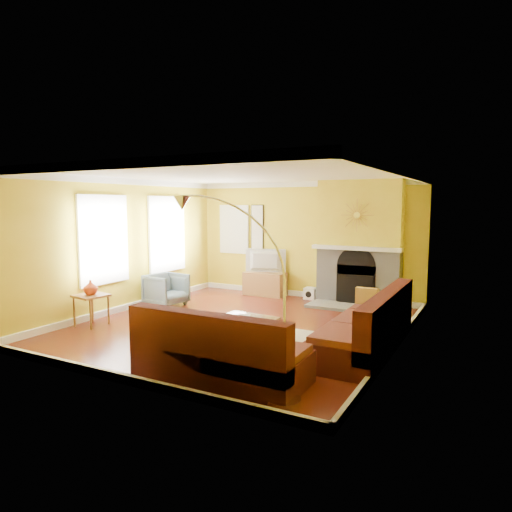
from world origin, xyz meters
The scene contains 27 objects.
floor centered at (0.00, 0.00, -0.01)m, with size 5.50×6.00×0.02m, color maroon.
ceiling centered at (0.00, 0.00, 2.71)m, with size 5.50×6.00×0.02m, color white.
wall_back centered at (0.00, 3.01, 1.35)m, with size 5.50×0.02×2.70m, color gold.
wall_front centered at (0.00, -3.01, 1.35)m, with size 5.50×0.02×2.70m, color gold.
wall_left centered at (-2.76, 0.00, 1.35)m, with size 0.02×6.00×2.70m, color gold.
wall_right centered at (2.76, 0.00, 1.35)m, with size 0.02×6.00×2.70m, color gold.
baseboard centered at (0.00, 0.00, 0.06)m, with size 5.50×6.00×0.12m, color white, non-canonical shape.
crown_molding centered at (0.00, 0.00, 2.64)m, with size 5.50×6.00×0.12m, color white, non-canonical shape.
window_left_near centered at (-2.72, 1.30, 1.50)m, with size 0.06×1.22×1.72m, color white.
window_left_far centered at (-2.72, -0.60, 1.50)m, with size 0.06×1.22×1.72m, color white.
window_back centered at (-1.90, 2.96, 1.55)m, with size 0.82×0.06×1.22m, color white.
wall_art centered at (-1.25, 2.97, 1.60)m, with size 0.34×0.04×1.14m, color white.
fireplace centered at (1.35, 2.80, 1.35)m, with size 1.80×0.40×2.70m, color gray, non-canonical shape.
mantel centered at (1.35, 2.56, 1.25)m, with size 1.92×0.22×0.08m, color white.
hearth centered at (1.35, 2.25, 0.03)m, with size 1.80×0.70×0.06m, color gray.
sunburst centered at (1.35, 2.57, 1.95)m, with size 0.70×0.04×0.70m, color olive, non-canonical shape.
rug centered at (0.52, -0.65, 0.01)m, with size 2.40×1.80×0.02m, color beige.
sectional_sofa centered at (1.33, -0.77, 0.45)m, with size 2.83×3.86×0.90m, color #441616, non-canonical shape.
coffee_table centered at (0.48, -0.81, 0.18)m, with size 0.93×0.93×0.37m, color white, non-canonical shape.
media_console centered at (-0.89, 2.69, 0.28)m, with size 1.01×0.45×0.55m, color olive.
tv centered at (-0.89, 2.69, 0.83)m, with size 0.97×0.13×0.56m, color black.
subwoofer centered at (0.25, 2.78, 0.13)m, with size 0.27×0.27×0.27m, color white.
armchair centered at (-2.24, 0.67, 0.35)m, with size 0.74×0.76×0.69m, color slate.
side_table centered at (-2.39, -1.24, 0.28)m, with size 0.51×0.51×0.57m, color olive, non-canonical shape.
vase centered at (-2.39, -1.24, 0.70)m, with size 0.25×0.25×0.27m, color red.
book centered at (0.34, -0.71, 0.38)m, with size 0.20×0.26×0.03m, color white.
arc_lamp centered at (1.42, -2.57, 1.14)m, with size 1.43×0.36×2.27m, color silver, non-canonical shape.
Camera 1 is at (4.03, -6.93, 2.18)m, focal length 32.00 mm.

